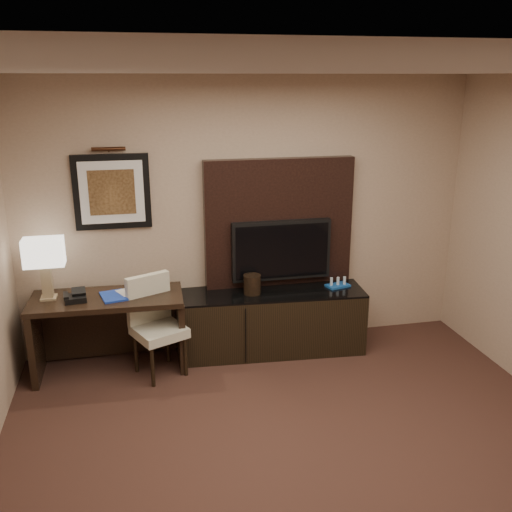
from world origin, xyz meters
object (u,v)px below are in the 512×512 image
object	(u,v)px
desk	(110,333)
table_lamp	(45,269)
desk_chair	(159,330)
tv	(281,250)
desk_phone	(75,296)
minibar_tray	(338,283)
credenza	(271,321)
ice_bucket	(252,284)

from	to	relation	value
desk	table_lamp	bearing A→B (deg)	175.05
desk_chair	table_lamp	size ratio (longest dim) A/B	1.52
tv	table_lamp	distance (m)	2.22
table_lamp	desk_phone	bearing A→B (deg)	-25.13
desk	minibar_tray	distance (m)	2.29
desk	tv	size ratio (longest dim) A/B	1.38
table_lamp	minibar_tray	size ratio (longest dim) A/B	2.49
desk_chair	table_lamp	distance (m)	1.16
desk_chair	desk_phone	xyz separation A→B (m)	(-0.72, 0.14, 0.34)
desk	minibar_tray	size ratio (longest dim) A/B	5.94
credenza	ice_bucket	world-z (taller)	ice_bucket
tv	minibar_tray	bearing A→B (deg)	-13.74
desk_phone	ice_bucket	size ratio (longest dim) A/B	0.98
desk	tv	distance (m)	1.84
desk	desk_phone	xyz separation A→B (m)	(-0.27, -0.05, 0.42)
credenza	desk_phone	xyz separation A→B (m)	(-1.84, -0.10, 0.47)
desk	table_lamp	xyz separation A→B (m)	(-0.51, 0.06, 0.66)
desk_phone	minibar_tray	size ratio (longest dim) A/B	0.81
desk	ice_bucket	world-z (taller)	ice_bucket
table_lamp	desk_phone	world-z (taller)	table_lamp
desk	desk_chair	bearing A→B (deg)	-20.74
ice_bucket	minibar_tray	bearing A→B (deg)	0.21
table_lamp	desk_phone	size ratio (longest dim) A/B	3.10
credenza	desk_phone	size ratio (longest dim) A/B	9.90
desk_chair	ice_bucket	size ratio (longest dim) A/B	4.63
desk	tv	xyz separation A→B (m)	(1.71, 0.19, 0.65)
table_lamp	desk_phone	distance (m)	0.36
desk_chair	credenza	bearing A→B (deg)	-12.19
desk	credenza	size ratio (longest dim) A/B	0.75
minibar_tray	credenza	bearing A→B (deg)	-179.80
desk_phone	ice_bucket	distance (m)	1.65
desk	ice_bucket	bearing A→B (deg)	4.31
desk_phone	ice_bucket	world-z (taller)	desk_phone
desk_chair	desk_phone	distance (m)	0.81
credenza	tv	bearing A→B (deg)	50.01
tv	minibar_tray	xyz separation A→B (m)	(0.56, -0.14, -0.34)
desk_chair	desk	bearing A→B (deg)	132.56
desk_chair	table_lamp	xyz separation A→B (m)	(-0.97, 0.26, 0.59)
credenza	ice_bucket	distance (m)	0.46
credenza	minibar_tray	distance (m)	0.79
table_lamp	ice_bucket	size ratio (longest dim) A/B	3.04
credenza	tv	xyz separation A→B (m)	(0.14, 0.14, 0.70)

